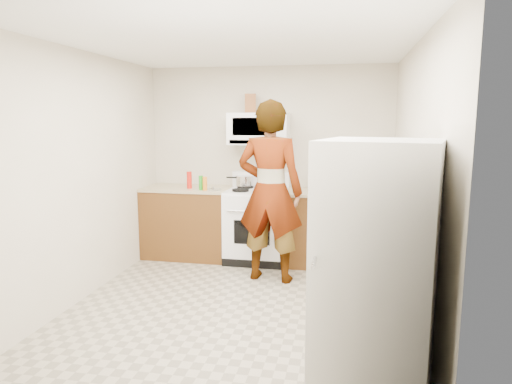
% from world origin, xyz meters
% --- Properties ---
extents(floor, '(3.60, 3.60, 0.00)m').
position_xyz_m(floor, '(0.00, 0.00, 0.00)').
color(floor, gray).
rests_on(floor, ground).
extents(back_wall, '(3.20, 0.02, 2.50)m').
position_xyz_m(back_wall, '(0.00, 1.79, 1.25)').
color(back_wall, beige).
rests_on(back_wall, floor).
extents(right_wall, '(0.02, 3.60, 2.50)m').
position_xyz_m(right_wall, '(1.59, 0.00, 1.25)').
color(right_wall, beige).
rests_on(right_wall, floor).
extents(cabinet_left, '(1.12, 0.62, 0.90)m').
position_xyz_m(cabinet_left, '(-1.04, 1.49, 0.45)').
color(cabinet_left, '#573D14').
rests_on(cabinet_left, floor).
extents(counter_left, '(1.14, 0.64, 0.03)m').
position_xyz_m(counter_left, '(-1.04, 1.49, 0.92)').
color(counter_left, tan).
rests_on(counter_left, cabinet_left).
extents(cabinet_right, '(0.80, 0.62, 0.90)m').
position_xyz_m(cabinet_right, '(0.68, 1.49, 0.45)').
color(cabinet_right, '#573D14').
rests_on(cabinet_right, floor).
extents(counter_right, '(0.82, 0.64, 0.03)m').
position_xyz_m(counter_right, '(0.68, 1.49, 0.92)').
color(counter_right, tan).
rests_on(counter_right, cabinet_right).
extents(gas_range, '(0.76, 0.65, 1.13)m').
position_xyz_m(gas_range, '(-0.10, 1.48, 0.49)').
color(gas_range, white).
rests_on(gas_range, floor).
extents(microwave, '(0.76, 0.38, 0.40)m').
position_xyz_m(microwave, '(-0.10, 1.61, 1.70)').
color(microwave, white).
rests_on(microwave, back_wall).
extents(person, '(0.79, 0.56, 2.03)m').
position_xyz_m(person, '(0.18, 0.81, 1.02)').
color(person, tan).
rests_on(person, floor).
extents(fridge, '(0.84, 0.84, 1.70)m').
position_xyz_m(fridge, '(1.21, -1.30, 0.85)').
color(fridge, white).
rests_on(fridge, floor).
extents(kettle, '(0.20, 0.20, 0.18)m').
position_xyz_m(kettle, '(0.61, 1.66, 1.03)').
color(kettle, white).
rests_on(kettle, counter_right).
extents(jug, '(0.17, 0.17, 0.24)m').
position_xyz_m(jug, '(-0.22, 1.65, 2.02)').
color(jug, brown).
rests_on(jug, microwave).
extents(saucepan, '(0.24, 0.24, 0.12)m').
position_xyz_m(saucepan, '(-0.30, 1.66, 1.02)').
color(saucepan, silver).
rests_on(saucepan, gas_range).
extents(tray, '(0.25, 0.16, 0.05)m').
position_xyz_m(tray, '(0.06, 1.38, 0.96)').
color(tray, white).
rests_on(tray, gas_range).
extents(bottle_spray, '(0.08, 0.08, 0.22)m').
position_xyz_m(bottle_spray, '(-0.97, 1.40, 1.04)').
color(bottle_spray, red).
rests_on(bottle_spray, counter_left).
extents(bottle_hot_sauce, '(0.06, 0.06, 0.17)m').
position_xyz_m(bottle_hot_sauce, '(-0.72, 1.27, 1.02)').
color(bottle_hot_sauce, orange).
rests_on(bottle_hot_sauce, counter_left).
extents(bottle_green_cap, '(0.07, 0.07, 0.18)m').
position_xyz_m(bottle_green_cap, '(-0.78, 1.30, 1.03)').
color(bottle_green_cap, '#1C8618').
rests_on(bottle_green_cap, counter_left).
extents(pot_lid, '(0.23, 0.23, 0.01)m').
position_xyz_m(pot_lid, '(-0.64, 1.34, 0.94)').
color(pot_lid, silver).
rests_on(pot_lid, counter_left).
extents(broom, '(0.22, 0.19, 1.24)m').
position_xyz_m(broom, '(1.52, 0.67, 0.63)').
color(broom, white).
rests_on(broom, floor).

